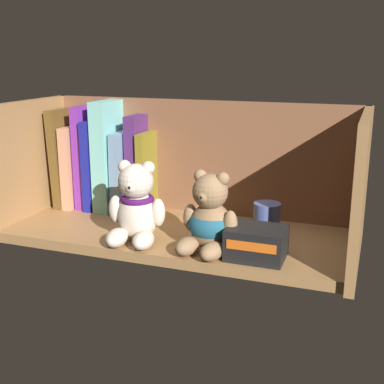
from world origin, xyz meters
The scene contains 16 objects.
shelf_board centered at (0.00, 0.00, 1.00)cm, with size 66.78×26.70×2.00cm, color #9E7042.
shelf_back_panel centered at (0.00, 13.95, 13.31)cm, with size 69.18×1.20×26.62cm, color brown.
shelf_side_panel_left centered at (-34.19, 0.00, 13.31)cm, with size 1.60×29.10×26.62cm, color #9E7042.
shelf_side_panel_right centered at (34.19, 0.00, 13.31)cm, with size 1.60×29.10×26.62cm, color #9E7042.
book_0 centered at (-30.85, 10.89, 13.08)cm, with size 2.07×14.61×22.16cm, color brown.
book_1 centered at (-28.22, 10.89, 11.21)cm, with size 2.26×14.21×18.42cm, color tan.
book_2 centered at (-25.55, 10.89, 13.51)cm, with size 2.12×12.02×23.03cm, color purple.
book_3 centered at (-23.02, 10.89, 12.02)cm, with size 2.00×13.70×20.04cm, color navy.
book_4 centered at (-19.77, 10.89, 14.15)cm, with size 3.57×13.60×24.29cm, color #7DCEC5.
book_5 centered at (-16.30, 10.89, 10.84)cm, with size 2.43×12.34×17.67cm, color #7194B5.
book_6 centered at (-13.31, 10.89, 12.66)cm, with size 2.62×9.02×21.31cm, color #4C2460.
book_7 centered at (-10.71, 10.89, 10.89)cm, with size 1.64×10.63×17.77cm, color olive.
teddy_bear_larger centered at (-4.92, -7.76, 8.52)cm, with size 11.26×11.54×15.28cm.
teddy_bear_smaller centered at (9.50, -7.82, 7.74)cm, with size 10.84×11.57×14.61cm.
pillar_candle centered at (17.79, 1.68, 5.53)cm, with size 5.10×5.10×7.06cm, color #4C5B99.
small_product_box centered at (18.16, -8.35, 4.78)cm, with size 9.89×7.83×5.55cm.
Camera 1 is at (36.24, -89.88, 36.49)cm, focal length 48.07 mm.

